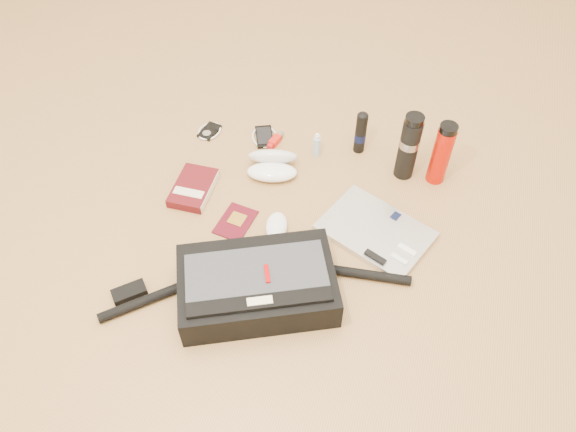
{
  "coord_description": "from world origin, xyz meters",
  "views": [
    {
      "loc": [
        0.29,
        -1.04,
        1.42
      ],
      "look_at": [
        -0.03,
        0.05,
        0.06
      ],
      "focal_mm": 35.0,
      "sensor_mm": 36.0,
      "label": 1
    }
  ],
  "objects_px": {
    "thermos_red": "(441,154)",
    "laptop": "(376,232)",
    "book": "(194,188)",
    "thermos_black": "(409,146)",
    "messenger_bag": "(256,285)"
  },
  "relations": [
    {
      "from": "thermos_black",
      "to": "thermos_red",
      "type": "xyz_separation_m",
      "value": [
        0.11,
        0.01,
        -0.01
      ]
    },
    {
      "from": "laptop",
      "to": "messenger_bag",
      "type": "bearing_deg",
      "value": -108.89
    },
    {
      "from": "book",
      "to": "thermos_red",
      "type": "height_order",
      "value": "thermos_red"
    },
    {
      "from": "messenger_bag",
      "to": "thermos_black",
      "type": "bearing_deg",
      "value": 37.37
    },
    {
      "from": "thermos_red",
      "to": "laptop",
      "type": "bearing_deg",
      "value": -116.49
    },
    {
      "from": "messenger_bag",
      "to": "book",
      "type": "bearing_deg",
      "value": 110.91
    },
    {
      "from": "thermos_red",
      "to": "book",
      "type": "bearing_deg",
      "value": -159.1
    },
    {
      "from": "laptop",
      "to": "thermos_black",
      "type": "distance_m",
      "value": 0.32
    },
    {
      "from": "messenger_bag",
      "to": "thermos_red",
      "type": "distance_m",
      "value": 0.77
    },
    {
      "from": "messenger_bag",
      "to": "book",
      "type": "relative_size",
      "value": 4.42
    },
    {
      "from": "laptop",
      "to": "thermos_black",
      "type": "xyz_separation_m",
      "value": [
        0.04,
        0.29,
        0.12
      ]
    },
    {
      "from": "thermos_black",
      "to": "laptop",
      "type": "bearing_deg",
      "value": -97.89
    },
    {
      "from": "laptop",
      "to": "book",
      "type": "bearing_deg",
      "value": -157.95
    },
    {
      "from": "thermos_black",
      "to": "thermos_red",
      "type": "distance_m",
      "value": 0.11
    },
    {
      "from": "messenger_bag",
      "to": "laptop",
      "type": "bearing_deg",
      "value": 23.95
    }
  ]
}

